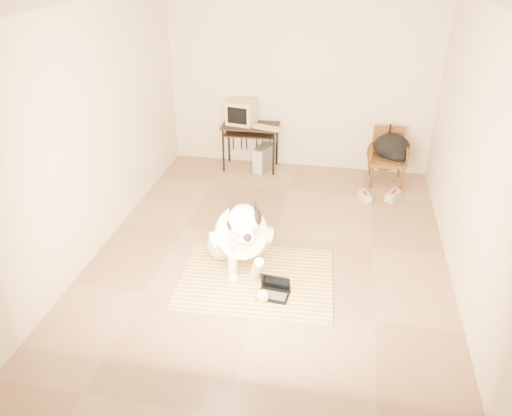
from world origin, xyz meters
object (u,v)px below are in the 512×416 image
(pc_tower, at_px, (264,158))
(backpack, at_px, (393,148))
(dog, at_px, (240,235))
(laptop, at_px, (274,290))
(crt_monitor, at_px, (242,112))
(computer_desk, at_px, (250,131))
(rattan_chair, at_px, (387,156))

(pc_tower, bearing_deg, backpack, -1.73)
(dog, height_order, backpack, dog)
(laptop, relative_size, pc_tower, 0.74)
(crt_monitor, relative_size, backpack, 0.89)
(computer_desk, relative_size, rattan_chair, 1.09)
(laptop, relative_size, backpack, 0.66)
(rattan_chair, bearing_deg, dog, -122.84)
(laptop, distance_m, backpack, 3.28)
(rattan_chair, bearing_deg, backpack, -14.72)
(laptop, relative_size, crt_monitor, 0.74)
(rattan_chair, xyz_separation_m, backpack, (0.06, -0.02, 0.14))
(dog, height_order, crt_monitor, crt_monitor)
(computer_desk, bearing_deg, pc_tower, -8.83)
(crt_monitor, bearing_deg, rattan_chair, -3.49)
(dog, distance_m, crt_monitor, 2.80)
(rattan_chair, relative_size, backpack, 1.55)
(computer_desk, xyz_separation_m, rattan_chair, (2.07, -0.08, -0.21))
(crt_monitor, bearing_deg, dog, -78.36)
(crt_monitor, bearing_deg, pc_tower, -14.37)
(pc_tower, bearing_deg, dog, -85.77)
(pc_tower, height_order, rattan_chair, rattan_chair)
(crt_monitor, relative_size, pc_tower, 1.00)
(dog, distance_m, rattan_chair, 3.06)
(backpack, bearing_deg, laptop, -113.04)
(computer_desk, xyz_separation_m, crt_monitor, (-0.14, 0.06, 0.28))
(computer_desk, distance_m, backpack, 2.14)
(laptop, bearing_deg, dog, 135.95)
(computer_desk, bearing_deg, laptop, -74.34)
(dog, xyz_separation_m, computer_desk, (-0.42, 2.65, 0.20))
(dog, xyz_separation_m, crt_monitor, (-0.56, 2.71, 0.47))
(laptop, xyz_separation_m, pc_tower, (-0.64, 3.05, 0.12))
(laptop, distance_m, computer_desk, 3.25)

